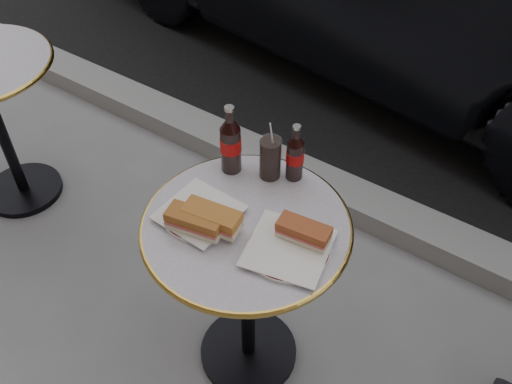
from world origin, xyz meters
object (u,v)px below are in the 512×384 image
Objects in this scene: cola_bottle_right at (295,152)px; cola_glass at (270,158)px; bistro_table at (248,297)px; plate_right at (288,250)px; plate_left at (199,214)px; cola_bottle_left at (230,139)px.

cola_bottle_right is 1.41× the size of cola_glass.
cola_glass is at bearing 105.08° from bistro_table.
bistro_table is 3.15× the size of plate_right.
cola_bottle_right is at bearing 29.58° from cola_glass.
plate_right is 1.63× the size of cola_glass.
plate_left is 0.94× the size of plate_right.
cola_bottle_right is 0.08m from cola_glass.
cola_bottle_right reaches higher than plate_right.
bistro_table is 0.54m from cola_bottle_left.
cola_bottle_left reaches higher than cola_glass.
cola_bottle_right is at bearing 64.81° from plate_left.
cola_bottle_right reaches higher than bistro_table.
plate_right is 0.32m from cola_bottle_right.
bistro_table is 0.49m from cola_glass.
plate_left and plate_right have the same top height.
plate_right is (0.29, 0.03, 0.00)m from plate_left.
bistro_table is 0.40m from plate_left.
plate_right is at bearing -61.33° from cola_bottle_right.
cola_bottle_left reaches higher than plate_left.
bistro_table is 5.14× the size of cola_glass.
plate_right is 0.32m from cola_glass.
plate_left is at bearing -115.19° from cola_bottle_right.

